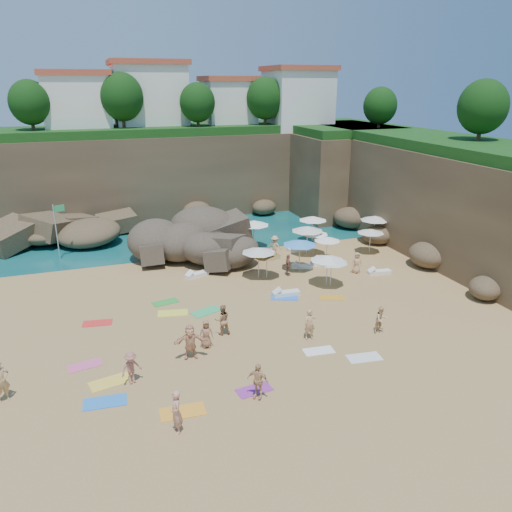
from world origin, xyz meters
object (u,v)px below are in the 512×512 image
object	(u,v)px
person_stand_5	(167,248)
person_stand_6	(176,412)
person_stand_0	(1,381)
parasol_0	(254,223)
person_stand_4	(357,263)
parasol_2	(313,218)
parasol_1	(307,229)
rock_outcrop	(198,261)
person_stand_1	(222,320)
person_stand_3	(288,265)
flag_pole	(57,224)
lounger_0	(197,275)
person_stand_2	(275,246)

from	to	relation	value
person_stand_5	person_stand_6	distance (m)	20.50
person_stand_0	person_stand_6	bearing A→B (deg)	-56.73
parasol_0	person_stand_4	bearing A→B (deg)	-56.71
person_stand_0	person_stand_4	world-z (taller)	person_stand_0
person_stand_0	person_stand_6	world-z (taller)	person_stand_0
parasol_2	person_stand_4	bearing A→B (deg)	-91.54
parasol_2	person_stand_0	size ratio (longest dim) A/B	1.25
parasol_1	person_stand_0	world-z (taller)	parasol_1
rock_outcrop	parasol_1	bearing A→B (deg)	-10.52
parasol_0	person_stand_4	world-z (taller)	parasol_0
person_stand_4	person_stand_5	size ratio (longest dim) A/B	0.83
parasol_0	person_stand_5	bearing A→B (deg)	-177.93
person_stand_1	person_stand_3	world-z (taller)	person_stand_1
rock_outcrop	person_stand_5	size ratio (longest dim) A/B	4.54
flag_pole	lounger_0	bearing A→B (deg)	-38.34
person_stand_6	person_stand_5	bearing A→B (deg)	167.99
flag_pole	lounger_0	size ratio (longest dim) A/B	2.60
person_stand_1	person_stand_6	bearing A→B (deg)	64.22
lounger_0	person_stand_2	size ratio (longest dim) A/B	1.01
person_stand_1	person_stand_3	bearing A→B (deg)	-131.62
parasol_1	person_stand_0	distance (m)	24.13
person_stand_4	person_stand_5	bearing A→B (deg)	164.41
person_stand_3	person_stand_5	world-z (taller)	person_stand_5
person_stand_0	person_stand_2	bearing A→B (deg)	14.90
rock_outcrop	person_stand_1	bearing A→B (deg)	-96.68
parasol_2	person_stand_1	xyz separation A→B (m)	(-11.71, -13.44, -1.21)
parasol_2	person_stand_1	size ratio (longest dim) A/B	1.39
rock_outcrop	person_stand_2	size ratio (longest dim) A/B	5.13
lounger_0	person_stand_1	world-z (taller)	person_stand_1
flag_pole	parasol_1	distance (m)	19.04
flag_pole	parasol_1	bearing A→B (deg)	-16.79
rock_outcrop	person_stand_0	distance (m)	18.85
person_stand_4	person_stand_6	world-z (taller)	person_stand_6
parasol_0	lounger_0	distance (m)	7.73
flag_pole	person_stand_0	distance (m)	18.76
person_stand_4	person_stand_5	xyz separation A→B (m)	(-12.24, 7.45, 0.16)
lounger_0	parasol_1	bearing A→B (deg)	-9.74
parasol_1	lounger_0	bearing A→B (deg)	-169.94
rock_outcrop	person_stand_5	distance (m)	2.62
person_stand_0	person_stand_5	distance (m)	18.55
person_stand_3	person_stand_4	world-z (taller)	person_stand_4
lounger_0	parasol_2	bearing A→B (deg)	2.95
parasol_0	parasol_1	world-z (taller)	parasol_1
flag_pole	person_stand_4	bearing A→B (deg)	-27.14
parasol_2	person_stand_3	world-z (taller)	parasol_2
parasol_0	person_stand_5	world-z (taller)	parasol_0
flag_pole	lounger_0	xyz separation A→B (m)	(9.01, -7.13, -2.62)
person_stand_3	person_stand_5	size ratio (longest dim) A/B	0.83
person_stand_1	person_stand_2	xyz separation A→B (m)	(7.36, 11.08, -0.04)
person_stand_4	person_stand_6	bearing A→B (deg)	-124.40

